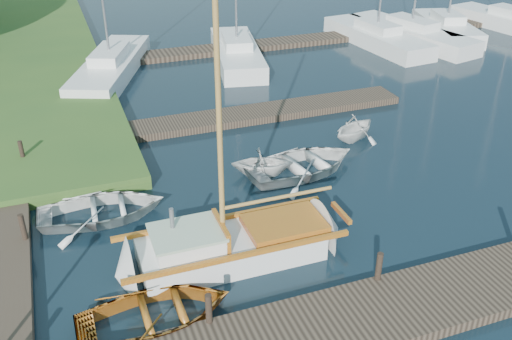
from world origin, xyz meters
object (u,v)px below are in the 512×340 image
object	(u,v)px
mooring_post_4	(23,227)
marina_boat_0	(111,65)
tender_d	(355,125)
mooring_post_2	(379,266)
mooring_post_1	(209,309)
sailboat	(236,247)
mooring_post_5	(22,151)
marina_boat_6	(447,26)
marina_boat_2	(237,51)
tender_a	(101,207)
dinghy	(155,310)
tender_c	(303,162)
marina_boat_4	(377,36)
tender_b	(262,160)
marina_boat_5	(411,32)

from	to	relation	value
mooring_post_4	marina_boat_0	distance (m)	14.65
tender_d	mooring_post_2	bearing A→B (deg)	129.50
mooring_post_1	tender_d	distance (m)	11.64
sailboat	tender_d	distance (m)	8.85
tender_d	mooring_post_5	bearing A→B (deg)	56.02
mooring_post_1	marina_boat_6	xyz separation A→B (m)	(21.02, 19.47, -0.13)
mooring_post_2	marina_boat_0	world-z (taller)	marina_boat_0
marina_boat_2	mooring_post_4	bearing A→B (deg)	153.22
marina_boat_0	mooring_post_5	bearing A→B (deg)	176.83
mooring_post_2	tender_a	world-z (taller)	mooring_post_2
marina_boat_0	marina_boat_6	size ratio (longest dim) A/B	1.11
dinghy	tender_c	size ratio (longest dim) A/B	0.89
marina_boat_0	marina_boat_4	xyz separation A→B (m)	(15.51, 0.07, -0.01)
mooring_post_2	mooring_post_4	size ratio (longest dim) A/B	1.00
tender_a	marina_boat_2	distance (m)	15.87
tender_a	tender_b	bearing A→B (deg)	-78.46
sailboat	tender_a	world-z (taller)	sailboat
mooring_post_4	mooring_post_1	bearing A→B (deg)	-51.34
marina_boat_2	tender_a	bearing A→B (deg)	157.74
mooring_post_5	tender_d	world-z (taller)	tender_d
mooring_post_1	marina_boat_2	distance (m)	20.26
mooring_post_4	marina_boat_6	bearing A→B (deg)	30.05
sailboat	tender_d	world-z (taller)	sailboat
tender_a	marina_boat_0	world-z (taller)	marina_boat_0
tender_b	mooring_post_1	bearing A→B (deg)	167.71
mooring_post_5	tender_b	world-z (taller)	tender_b
marina_boat_2	marina_boat_0	bearing A→B (deg)	101.38
marina_boat_2	marina_boat_4	world-z (taller)	marina_boat_2
tender_c	marina_boat_6	bearing A→B (deg)	-58.87
mooring_post_1	tender_c	bearing A→B (deg)	50.21
marina_boat_4	marina_boat_5	world-z (taller)	marina_boat_5
mooring_post_1	mooring_post_5	world-z (taller)	same
mooring_post_2	marina_boat_4	bearing A→B (deg)	59.36
marina_boat_5	mooring_post_4	bearing A→B (deg)	109.69
marina_boat_4	mooring_post_2	bearing A→B (deg)	143.38
mooring_post_2	tender_c	bearing A→B (deg)	83.18
mooring_post_4	tender_b	world-z (taller)	tender_b
sailboat	tender_c	world-z (taller)	sailboat
tender_a	marina_boat_0	size ratio (longest dim) A/B	0.34
marina_boat_5	tender_d	bearing A→B (deg)	125.27
mooring_post_1	tender_a	world-z (taller)	mooring_post_1
mooring_post_4	mooring_post_5	world-z (taller)	same
mooring_post_4	tender_a	bearing A→B (deg)	19.74
mooring_post_2	marina_boat_4	size ratio (longest dim) A/B	0.08
tender_b	marina_boat_5	bearing A→B (deg)	-31.44
tender_b	tender_c	size ratio (longest dim) A/B	0.52
tender_a	marina_boat_0	xyz separation A→B (m)	(2.06, 13.21, 0.17)
marina_boat_4	marina_boat_6	world-z (taller)	marina_boat_6
mooring_post_1	sailboat	distance (m)	2.93
tender_b	tender_c	xyz separation A→B (m)	(1.41, -0.35, -0.13)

